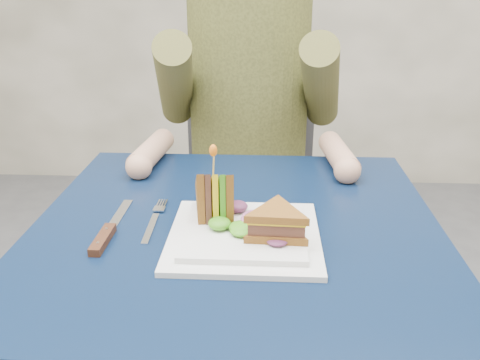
# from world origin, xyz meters

# --- Properties ---
(table) EXTENTS (0.75, 0.75, 0.73)m
(table) POSITION_xyz_m (0.00, 0.00, 0.65)
(table) COLOR black
(table) RESTS_ON ground
(chair) EXTENTS (0.42, 0.40, 0.93)m
(chair) POSITION_xyz_m (0.00, 0.70, 0.54)
(chair) COLOR #47474C
(chair) RESTS_ON ground
(diner) EXTENTS (0.54, 0.59, 0.74)m
(diner) POSITION_xyz_m (-0.00, 0.59, 0.91)
(diner) COLOR #484A21
(diner) RESTS_ON chair
(plate) EXTENTS (0.26, 0.26, 0.02)m
(plate) POSITION_xyz_m (0.02, -0.06, 0.74)
(plate) COLOR white
(plate) RESTS_ON table
(sandwich_flat) EXTENTS (0.13, 0.13, 0.05)m
(sandwich_flat) POSITION_xyz_m (0.07, -0.09, 0.78)
(sandwich_flat) COLOR brown
(sandwich_flat) RESTS_ON plate
(sandwich_upright) EXTENTS (0.09, 0.14, 0.14)m
(sandwich_upright) POSITION_xyz_m (-0.04, -0.02, 0.78)
(sandwich_upright) COLOR brown
(sandwich_upright) RESTS_ON plate
(fork) EXTENTS (0.02, 0.18, 0.01)m
(fork) POSITION_xyz_m (-0.15, -0.01, 0.73)
(fork) COLOR silver
(fork) RESTS_ON table
(knife) EXTENTS (0.02, 0.22, 0.02)m
(knife) POSITION_xyz_m (-0.22, -0.07, 0.74)
(knife) COLOR silver
(knife) RESTS_ON table
(toothpick) EXTENTS (0.01, 0.01, 0.06)m
(toothpick) POSITION_xyz_m (-0.04, -0.02, 0.85)
(toothpick) COLOR tan
(toothpick) RESTS_ON sandwich_upright
(toothpick_frill) EXTENTS (0.01, 0.01, 0.02)m
(toothpick_frill) POSITION_xyz_m (-0.04, -0.02, 0.88)
(toothpick_frill) COLOR orange
(toothpick_frill) RESTS_ON sandwich_upright
(lettuce_spill) EXTENTS (0.15, 0.13, 0.02)m
(lettuce_spill) POSITION_xyz_m (0.02, -0.05, 0.76)
(lettuce_spill) COLOR #337A14
(lettuce_spill) RESTS_ON plate
(onion_ring) EXTENTS (0.04, 0.04, 0.02)m
(onion_ring) POSITION_xyz_m (0.03, -0.06, 0.77)
(onion_ring) COLOR #9E4C7A
(onion_ring) RESTS_ON plate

